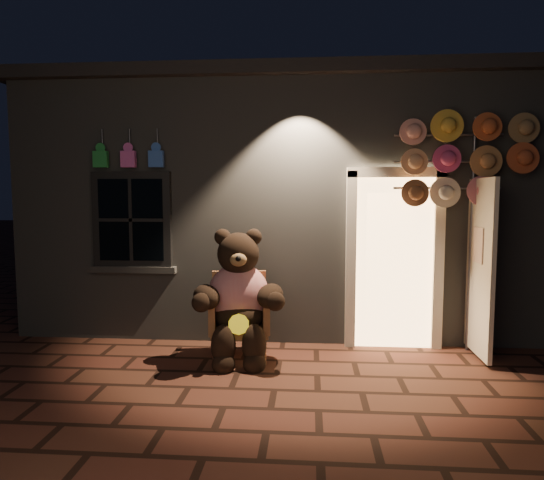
# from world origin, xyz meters

# --- Properties ---
(ground) EXTENTS (60.00, 60.00, 0.00)m
(ground) POSITION_xyz_m (0.00, 0.00, 0.00)
(ground) COLOR #4E2B1D
(ground) RESTS_ON ground
(shop_building) EXTENTS (7.30, 5.95, 3.51)m
(shop_building) POSITION_xyz_m (0.00, 3.99, 1.74)
(shop_building) COLOR slate
(shop_building) RESTS_ON ground
(wicker_armchair) EXTENTS (0.74, 0.69, 0.97)m
(wicker_armchair) POSITION_xyz_m (-0.48, 0.96, 0.48)
(wicker_armchair) COLOR brown
(wicker_armchair) RESTS_ON ground
(teddy_bear) EXTENTS (1.11, 0.93, 1.54)m
(teddy_bear) POSITION_xyz_m (-0.46, 0.84, 0.71)
(teddy_bear) COLOR red
(teddy_bear) RESTS_ON ground
(hat_rack) EXTENTS (1.59, 0.22, 2.78)m
(hat_rack) POSITION_xyz_m (2.06, 1.28, 2.25)
(hat_rack) COLOR #59595E
(hat_rack) RESTS_ON ground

